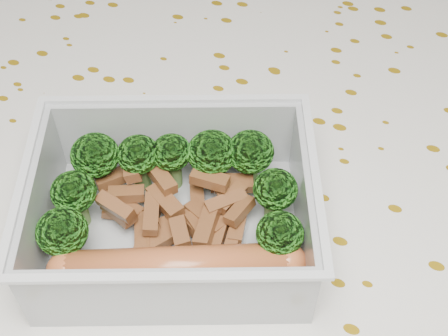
% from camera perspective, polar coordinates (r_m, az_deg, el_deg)
% --- Properties ---
extents(dining_table, '(1.40, 0.90, 0.75)m').
position_cam_1_polar(dining_table, '(0.48, -0.21, -9.07)').
color(dining_table, brown).
rests_on(dining_table, ground).
extents(tablecloth, '(1.46, 0.96, 0.19)m').
position_cam_1_polar(tablecloth, '(0.44, -0.23, -5.67)').
color(tablecloth, white).
rests_on(tablecloth, dining_table).
extents(lunch_container, '(0.20, 0.18, 0.06)m').
position_cam_1_polar(lunch_container, '(0.37, -4.65, -4.48)').
color(lunch_container, silver).
rests_on(lunch_container, tablecloth).
extents(broccoli_florets, '(0.15, 0.12, 0.04)m').
position_cam_1_polar(broccoli_florets, '(0.38, -4.81, -1.02)').
color(broccoli_florets, '#608C3F').
rests_on(broccoli_florets, lunch_container).
extents(meat_pile, '(0.10, 0.08, 0.03)m').
position_cam_1_polar(meat_pile, '(0.38, -4.05, -3.86)').
color(meat_pile, brown).
rests_on(meat_pile, lunch_container).
extents(sausage, '(0.14, 0.07, 0.02)m').
position_cam_1_polar(sausage, '(0.35, -4.29, -9.04)').
color(sausage, '#B0572D').
rests_on(sausage, lunch_container).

